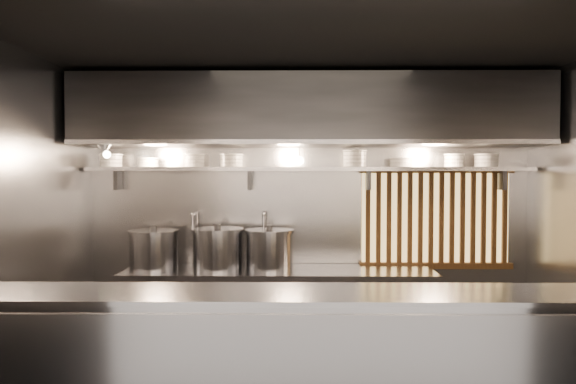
{
  "coord_description": "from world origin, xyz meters",
  "views": [
    {
      "loc": [
        -0.15,
        -4.3,
        1.85
      ],
      "look_at": [
        -0.2,
        0.55,
        1.68
      ],
      "focal_mm": 35.0,
      "sensor_mm": 36.0,
      "label": 1
    }
  ],
  "objects_px": {
    "stock_pot_left": "(153,249)",
    "stock_pot_mid": "(218,249)",
    "heat_lamp": "(105,148)",
    "pendant_bulb": "(299,161)",
    "stock_pot_right": "(270,249)"
  },
  "relations": [
    {
      "from": "stock_pot_left",
      "to": "heat_lamp",
      "type": "bearing_deg",
      "value": -142.24
    },
    {
      "from": "stock_pot_left",
      "to": "stock_pot_mid",
      "type": "distance_m",
      "value": 0.63
    },
    {
      "from": "stock_pot_left",
      "to": "stock_pot_right",
      "type": "bearing_deg",
      "value": 0.02
    },
    {
      "from": "heat_lamp",
      "to": "stock_pot_right",
      "type": "bearing_deg",
      "value": 10.82
    },
    {
      "from": "pendant_bulb",
      "to": "stock_pot_left",
      "type": "xyz_separation_m",
      "value": [
        -1.43,
        -0.06,
        -0.87
      ]
    },
    {
      "from": "heat_lamp",
      "to": "stock_pot_right",
      "type": "relative_size",
      "value": 0.57
    },
    {
      "from": "pendant_bulb",
      "to": "heat_lamp",
      "type": "bearing_deg",
      "value": -169.0
    },
    {
      "from": "heat_lamp",
      "to": "stock_pot_left",
      "type": "bearing_deg",
      "value": 37.76
    },
    {
      "from": "stock_pot_mid",
      "to": "stock_pot_right",
      "type": "bearing_deg",
      "value": 0.8
    },
    {
      "from": "stock_pot_left",
      "to": "stock_pot_mid",
      "type": "bearing_deg",
      "value": -0.61
    },
    {
      "from": "heat_lamp",
      "to": "stock_pot_mid",
      "type": "bearing_deg",
      "value": 15.65
    },
    {
      "from": "pendant_bulb",
      "to": "stock_pot_mid",
      "type": "height_order",
      "value": "pendant_bulb"
    },
    {
      "from": "stock_pot_right",
      "to": "stock_pot_left",
      "type": "bearing_deg",
      "value": -179.98
    },
    {
      "from": "stock_pot_left",
      "to": "pendant_bulb",
      "type": "bearing_deg",
      "value": 2.48
    },
    {
      "from": "pendant_bulb",
      "to": "stock_pot_mid",
      "type": "distance_m",
      "value": 1.17
    }
  ]
}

